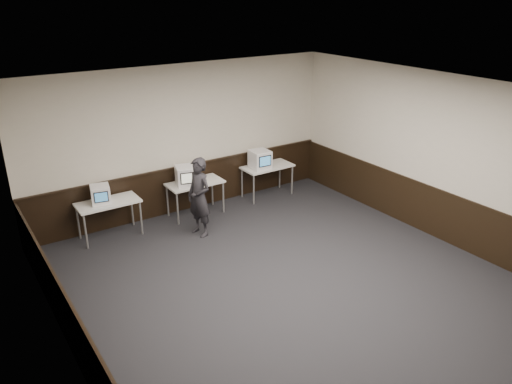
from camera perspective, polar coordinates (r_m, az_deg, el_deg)
floor at (r=8.39m, az=4.79°, el=-11.14°), size 8.00×8.00×0.00m
ceiling at (r=7.14m, az=5.62°, el=10.79°), size 8.00×8.00×0.00m
back_wall at (r=10.84m, az=-8.19°, el=5.95°), size 7.00×0.00×7.00m
left_wall at (r=6.27m, az=-20.98°, el=-8.08°), size 0.00×8.00×8.00m
right_wall at (r=10.08m, az=20.96°, el=3.41°), size 0.00×8.00×8.00m
wainscot_back at (r=11.18m, az=-7.84°, el=0.52°), size 6.98×0.04×1.00m
wainscot_left at (r=6.87m, az=-19.51°, el=-16.01°), size 0.04×7.98×1.00m
wainscot_right at (r=10.44m, az=20.07°, el=-2.32°), size 0.04×7.98×1.00m
wainscot_rail at (r=10.98m, az=-7.93°, el=3.00°), size 6.98×0.06×0.04m
desk_left at (r=10.16m, az=-16.55°, el=-1.44°), size 1.20×0.60×0.75m
desk_center at (r=10.79m, az=-6.99°, el=0.78°), size 1.20×0.60×0.75m
desk_right at (r=11.70m, az=1.31°, el=2.68°), size 1.20×0.60×0.75m
emac_left at (r=10.05m, az=-17.36°, el=-0.26°), size 0.43×0.44×0.35m
emac_center at (r=10.58m, az=-8.01°, el=1.86°), size 0.51×0.52×0.41m
emac_right at (r=11.46m, az=0.47°, el=3.76°), size 0.45×0.48×0.42m
person at (r=9.85m, az=-6.51°, el=-0.60°), size 0.50×0.65×1.60m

